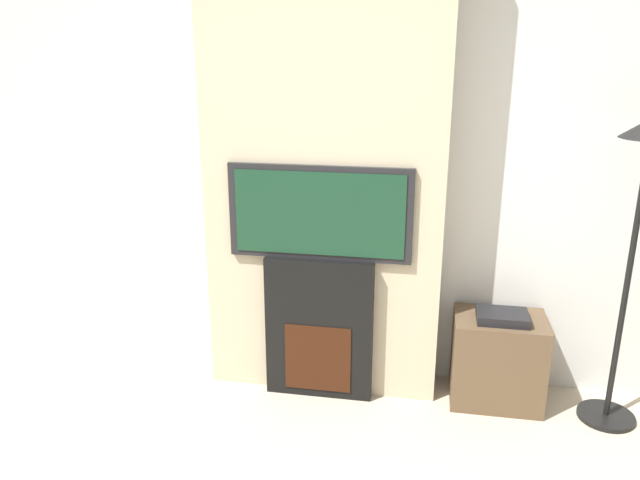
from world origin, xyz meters
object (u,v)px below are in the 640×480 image
fireplace (320,327)px  media_stand (497,358)px  floor_lamp (640,207)px  television (320,213)px

fireplace → media_stand: (0.99, 0.08, -0.15)m
floor_lamp → media_stand: bearing=171.9°
fireplace → television: television is taller
television → floor_lamp: bearing=0.2°
fireplace → media_stand: size_ratio=1.48×
television → fireplace: bearing=90.0°
fireplace → television: bearing=-90.0°
fireplace → floor_lamp: floor_lamp is taller
fireplace → television: size_ratio=0.83×
fireplace → floor_lamp: 1.75m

